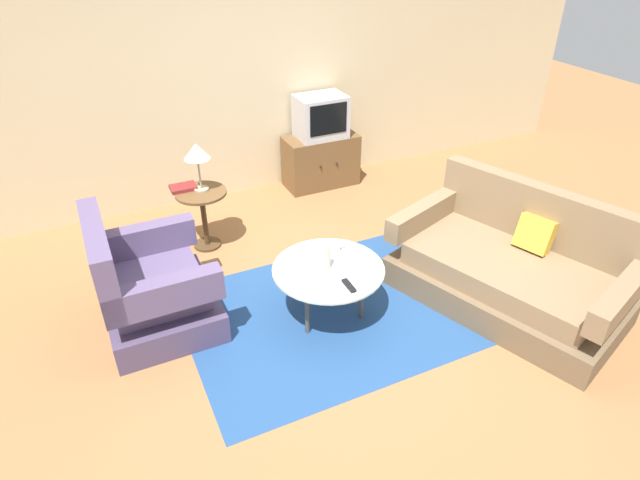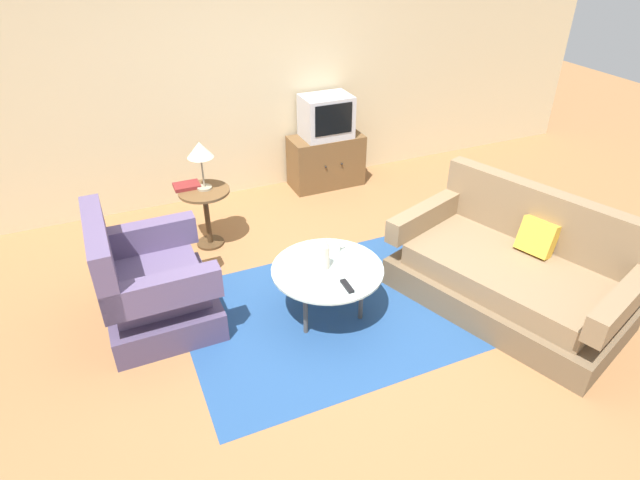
{
  "view_description": "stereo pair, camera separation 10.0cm",
  "coord_description": "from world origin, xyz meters",
  "px_view_note": "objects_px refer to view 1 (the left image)",
  "views": [
    {
      "loc": [
        -1.55,
        -2.95,
        2.78
      ],
      "look_at": [
        -0.03,
        0.27,
        0.55
      ],
      "focal_mm": 29.86,
      "sensor_mm": 36.0,
      "label": 1
    },
    {
      "loc": [
        -1.46,
        -2.99,
        2.78
      ],
      "look_at": [
        -0.03,
        0.27,
        0.55
      ],
      "focal_mm": 29.86,
      "sensor_mm": 36.0,
      "label": 2
    }
  ],
  "objects_px": {
    "side_table": "(203,207)",
    "tv_stand": "(321,161)",
    "coffee_table": "(328,272)",
    "tv_remote_dark": "(349,286)",
    "couch": "(511,270)",
    "table_lamp": "(197,153)",
    "vase": "(326,253)",
    "book": "(183,187)",
    "television": "(321,116)",
    "mug": "(336,246)",
    "armchair": "(150,290)"
  },
  "relations": [
    {
      "from": "tv_stand",
      "to": "mug",
      "type": "relative_size",
      "value": 6.58
    },
    {
      "from": "table_lamp",
      "to": "couch",
      "type": "bearing_deg",
      "value": -43.17
    },
    {
      "from": "table_lamp",
      "to": "vase",
      "type": "distance_m",
      "value": 1.58
    },
    {
      "from": "tv_remote_dark",
      "to": "television",
      "type": "bearing_deg",
      "value": 160.34
    },
    {
      "from": "mug",
      "to": "book",
      "type": "xyz_separation_m",
      "value": [
        -0.89,
        1.34,
        0.1
      ]
    },
    {
      "from": "tv_stand",
      "to": "tv_remote_dark",
      "type": "relative_size",
      "value": 5.19
    },
    {
      "from": "coffee_table",
      "to": "mug",
      "type": "xyz_separation_m",
      "value": [
        0.16,
        0.19,
        0.08
      ]
    },
    {
      "from": "couch",
      "to": "vase",
      "type": "distance_m",
      "value": 1.55
    },
    {
      "from": "side_table",
      "to": "book",
      "type": "distance_m",
      "value": 0.25
    },
    {
      "from": "couch",
      "to": "table_lamp",
      "type": "xyz_separation_m",
      "value": [
        -2.02,
        1.89,
        0.66
      ]
    },
    {
      "from": "tv_stand",
      "to": "table_lamp",
      "type": "bearing_deg",
      "value": -154.86
    },
    {
      "from": "television",
      "to": "tv_remote_dark",
      "type": "bearing_deg",
      "value": -110.85
    },
    {
      "from": "vase",
      "to": "tv_remote_dark",
      "type": "distance_m",
      "value": 0.32
    },
    {
      "from": "couch",
      "to": "book",
      "type": "relative_size",
      "value": 8.52
    },
    {
      "from": "armchair",
      "to": "tv_stand",
      "type": "bearing_deg",
      "value": 126.68
    },
    {
      "from": "couch",
      "to": "side_table",
      "type": "xyz_separation_m",
      "value": [
        -2.03,
        1.87,
        0.13
      ]
    },
    {
      "from": "couch",
      "to": "vase",
      "type": "xyz_separation_m",
      "value": [
        -1.45,
        0.46,
        0.29
      ]
    },
    {
      "from": "television",
      "to": "mug",
      "type": "distance_m",
      "value": 2.17
    },
    {
      "from": "coffee_table",
      "to": "vase",
      "type": "relative_size",
      "value": 3.22
    },
    {
      "from": "couch",
      "to": "mug",
      "type": "distance_m",
      "value": 1.44
    },
    {
      "from": "vase",
      "to": "tv_remote_dark",
      "type": "xyz_separation_m",
      "value": [
        0.05,
        -0.29,
        -0.12
      ]
    },
    {
      "from": "side_table",
      "to": "mug",
      "type": "height_order",
      "value": "side_table"
    },
    {
      "from": "couch",
      "to": "coffee_table",
      "type": "relative_size",
      "value": 2.33
    },
    {
      "from": "tv_stand",
      "to": "table_lamp",
      "type": "distance_m",
      "value": 1.84
    },
    {
      "from": "side_table",
      "to": "television",
      "type": "relative_size",
      "value": 1.08
    },
    {
      "from": "table_lamp",
      "to": "mug",
      "type": "height_order",
      "value": "table_lamp"
    },
    {
      "from": "television",
      "to": "book",
      "type": "bearing_deg",
      "value": -159.35
    },
    {
      "from": "television",
      "to": "tv_remote_dark",
      "type": "distance_m",
      "value": 2.65
    },
    {
      "from": "tv_stand",
      "to": "book",
      "type": "distance_m",
      "value": 1.84
    },
    {
      "from": "tv_stand",
      "to": "vase",
      "type": "distance_m",
      "value": 2.39
    },
    {
      "from": "side_table",
      "to": "tv_stand",
      "type": "height_order",
      "value": "tv_stand"
    },
    {
      "from": "table_lamp",
      "to": "tv_remote_dark",
      "type": "xyz_separation_m",
      "value": [
        0.62,
        -1.72,
        -0.48
      ]
    },
    {
      "from": "couch",
      "to": "vase",
      "type": "relative_size",
      "value": 7.5
    },
    {
      "from": "side_table",
      "to": "book",
      "type": "bearing_deg",
      "value": 138.15
    },
    {
      "from": "couch",
      "to": "tv_stand",
      "type": "bearing_deg",
      "value": -9.62
    },
    {
      "from": "tv_stand",
      "to": "couch",
      "type": "bearing_deg",
      "value": -79.95
    },
    {
      "from": "vase",
      "to": "tv_stand",
      "type": "bearing_deg",
      "value": 65.55
    },
    {
      "from": "tv_stand",
      "to": "television",
      "type": "xyz_separation_m",
      "value": [
        0.0,
        0.0,
        0.53
      ]
    },
    {
      "from": "side_table",
      "to": "table_lamp",
      "type": "relative_size",
      "value": 1.29
    },
    {
      "from": "coffee_table",
      "to": "tv_remote_dark",
      "type": "relative_size",
      "value": 5.36
    },
    {
      "from": "couch",
      "to": "side_table",
      "type": "relative_size",
      "value": 3.44
    },
    {
      "from": "side_table",
      "to": "vase",
      "type": "height_order",
      "value": "vase"
    },
    {
      "from": "mug",
      "to": "side_table",
      "type": "bearing_deg",
      "value": 121.88
    },
    {
      "from": "armchair",
      "to": "mug",
      "type": "height_order",
      "value": "armchair"
    },
    {
      "from": "coffee_table",
      "to": "mug",
      "type": "height_order",
      "value": "mug"
    },
    {
      "from": "vase",
      "to": "couch",
      "type": "bearing_deg",
      "value": -17.71
    },
    {
      "from": "coffee_table",
      "to": "table_lamp",
      "type": "distance_m",
      "value": 1.65
    },
    {
      "from": "coffee_table",
      "to": "tv_remote_dark",
      "type": "bearing_deg",
      "value": -83.4
    },
    {
      "from": "couch",
      "to": "mug",
      "type": "bearing_deg",
      "value": 43.55
    },
    {
      "from": "side_table",
      "to": "vase",
      "type": "bearing_deg",
      "value": -67.35
    }
  ]
}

